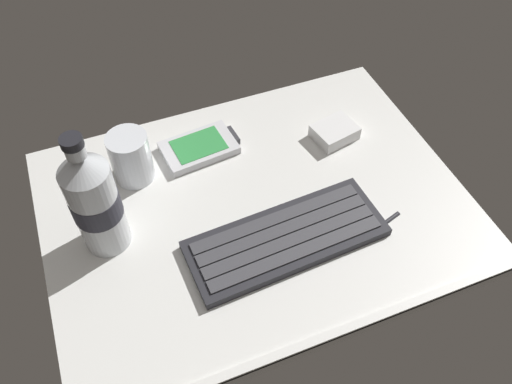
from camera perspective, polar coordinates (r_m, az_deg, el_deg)
The scene contains 7 objects.
ground_plane at distance 81.04cm, azimuth 0.06°, elevation -1.90°, with size 64.00×48.00×2.80cm.
keyboard at distance 75.86cm, azimuth 3.33°, elevation -5.05°, with size 29.54×12.52×1.70cm.
handheld_device at distance 87.87cm, azimuth -6.17°, elevation 4.87°, with size 13.32×8.80×1.50cm.
juice_cup at distance 83.55cm, azimuth -13.50°, elevation 3.55°, with size 6.40×6.40×8.50cm.
water_bottle at distance 72.58cm, azimuth -17.26°, elevation -0.97°, with size 6.73×6.73×20.80cm.
charger_block at distance 90.26cm, azimuth 8.59°, elevation 6.50°, with size 7.00×5.60×2.40cm, color white.
stylus_pen at distance 79.38cm, azimuth 13.13°, elevation -3.85°, with size 0.70×0.70×9.50cm, color #26262B.
Camera 1 is at (-18.13, -45.80, 63.54)cm, focal length 36.53 mm.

